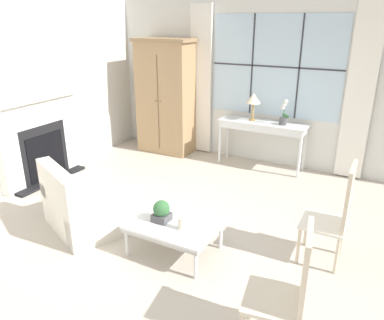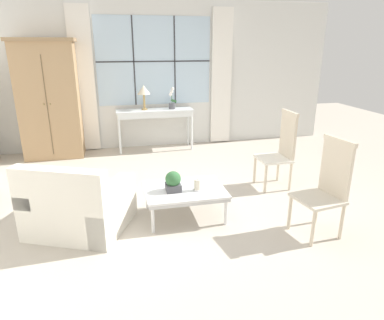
{
  "view_description": "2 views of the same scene",
  "coord_description": "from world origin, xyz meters",
  "views": [
    {
      "loc": [
        1.77,
        -3.17,
        2.43
      ],
      "look_at": [
        -0.06,
        0.22,
        0.95
      ],
      "focal_mm": 35.0,
      "sensor_mm": 36.0,
      "label": 1
    },
    {
      "loc": [
        -0.8,
        -3.82,
        1.98
      ],
      "look_at": [
        0.11,
        0.19,
        0.59
      ],
      "focal_mm": 32.0,
      "sensor_mm": 36.0,
      "label": 2
    }
  ],
  "objects": [
    {
      "name": "potted_orchid",
      "position": [
        0.28,
        2.72,
        0.95
      ],
      "size": [
        0.15,
        0.12,
        0.42
      ],
      "color": "#4C4C51",
      "rests_on": "console_table"
    },
    {
      "name": "armoire",
      "position": [
        -1.93,
        2.68,
        1.05
      ],
      "size": [
        1.09,
        0.6,
        2.09
      ],
      "color": "tan",
      "rests_on": "ground_plane"
    },
    {
      "name": "armchair_upholstered",
      "position": [
        -1.27,
        -0.19,
        0.26
      ],
      "size": [
        1.27,
        1.21,
        0.83
      ],
      "color": "silver",
      "rests_on": "ground_plane"
    },
    {
      "name": "accent_chair_wooden",
      "position": [
        1.35,
        -0.86,
        0.58
      ],
      "size": [
        0.51,
        0.51,
        1.07
      ],
      "color": "beige",
      "rests_on": "ground_plane"
    },
    {
      "name": "wall_back_windowed",
      "position": [
        0.0,
        3.02,
        1.4
      ],
      "size": [
        7.2,
        0.14,
        2.8
      ],
      "color": "silver",
      "rests_on": "ground_plane"
    },
    {
      "name": "side_chair_wooden",
      "position": [
        1.48,
        0.46,
        0.6
      ],
      "size": [
        0.44,
        0.44,
        1.11
      ],
      "color": "white",
      "rests_on": "ground_plane"
    },
    {
      "name": "potted_plant_small",
      "position": [
        -0.2,
        -0.2,
        0.48
      ],
      "size": [
        0.18,
        0.18,
        0.24
      ],
      "color": "#4C4C51",
      "rests_on": "coffee_table"
    },
    {
      "name": "ground_plane",
      "position": [
        0.0,
        0.0,
        0.0
      ],
      "size": [
        14.0,
        14.0,
        0.0
      ],
      "primitive_type": "plane",
      "color": "#BCB2A3"
    },
    {
      "name": "pillar_candle",
      "position": [
        0.07,
        -0.25,
        0.43
      ],
      "size": [
        0.1,
        0.1,
        0.15
      ],
      "color": "silver",
      "rests_on": "coffee_table"
    },
    {
      "name": "coffee_table",
      "position": [
        -0.06,
        -0.17,
        0.32
      ],
      "size": [
        0.94,
        0.7,
        0.36
      ],
      "color": "silver",
      "rests_on": "ground_plane"
    },
    {
      "name": "console_table",
      "position": [
        -0.06,
        2.72,
        0.71
      ],
      "size": [
        1.47,
        0.43,
        0.8
      ],
      "color": "silver",
      "rests_on": "ground_plane"
    },
    {
      "name": "table_lamp",
      "position": [
        -0.25,
        2.74,
        1.16
      ],
      "size": [
        0.24,
        0.24,
        0.46
      ],
      "color": "#9E7F47",
      "rests_on": "console_table"
    }
  ]
}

